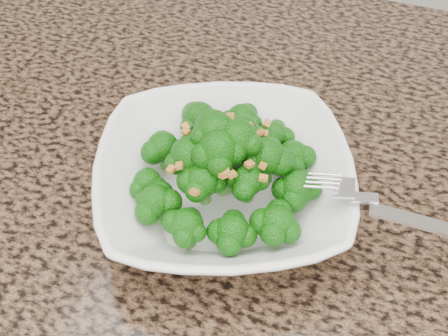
% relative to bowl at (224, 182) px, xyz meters
% --- Properties ---
extents(granite_counter, '(1.64, 1.04, 0.03)m').
position_rel_bowl_xyz_m(granite_counter, '(-0.03, -0.07, -0.04)').
color(granite_counter, brown).
rests_on(granite_counter, cabinet).
extents(bowl, '(0.32, 0.32, 0.06)m').
position_rel_bowl_xyz_m(bowl, '(0.00, 0.00, 0.00)').
color(bowl, white).
rests_on(bowl, granite_counter).
extents(broccoli_pile, '(0.21, 0.21, 0.07)m').
position_rel_bowl_xyz_m(broccoli_pile, '(0.00, 0.00, 0.06)').
color(broccoli_pile, '#14660B').
rests_on(broccoli_pile, bowl).
extents(garlic_topping, '(0.13, 0.13, 0.01)m').
position_rel_bowl_xyz_m(garlic_topping, '(0.00, 0.00, 0.10)').
color(garlic_topping, '#B5792C').
rests_on(garlic_topping, broccoli_pile).
extents(fork, '(0.19, 0.06, 0.01)m').
position_rel_bowl_xyz_m(fork, '(0.14, -0.01, 0.04)').
color(fork, silver).
rests_on(fork, bowl).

